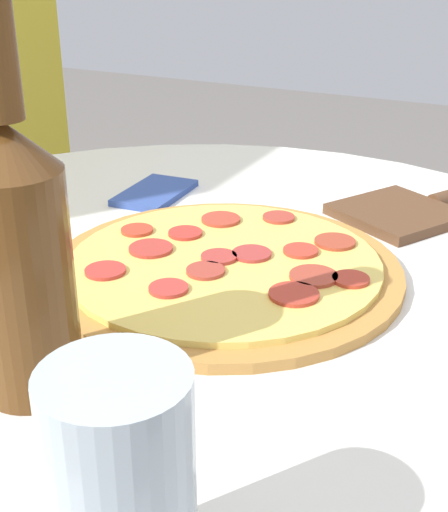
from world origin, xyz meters
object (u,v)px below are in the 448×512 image
at_px(pizza, 225,267).
at_px(drinking_glass, 122,492).
at_px(beer_bottle, 18,251).
at_px(pizza_paddle, 416,208).

height_order(pizza, drinking_glass, drinking_glass).
bearing_deg(beer_bottle, pizza_paddle, -19.68).
bearing_deg(pizza, drinking_glass, -161.09).
xyz_separation_m(beer_bottle, pizza_paddle, (0.47, -0.17, -0.10)).
bearing_deg(pizza_paddle, drinking_glass, -151.35).
distance_m(pizza, pizza_paddle, 0.28).
distance_m(beer_bottle, drinking_glass, 0.20).
distance_m(beer_bottle, pizza_paddle, 0.51).
xyz_separation_m(pizza_paddle, drinking_glass, (-0.59, 0.01, 0.06)).
relative_size(pizza, beer_bottle, 1.22).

